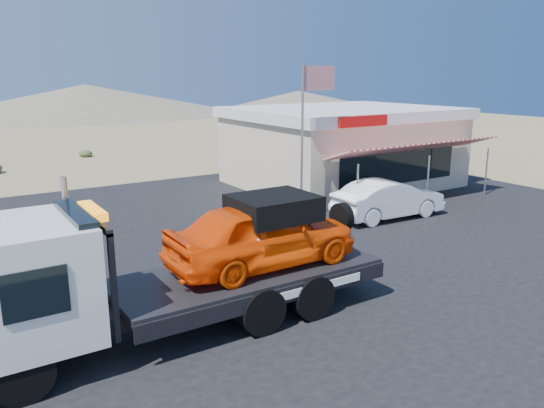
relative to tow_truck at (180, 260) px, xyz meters
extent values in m
plane|color=#957B54|center=(2.92, 1.47, -1.65)|extent=(120.00, 120.00, 0.00)
cube|color=black|center=(4.92, 4.47, -1.64)|extent=(32.00, 24.00, 0.02)
cylinder|color=black|center=(-3.42, -1.07, -1.10)|extent=(1.07, 0.32, 1.07)
cylinder|color=black|center=(-3.42, 1.07, -1.10)|extent=(1.07, 0.32, 1.07)
cylinder|color=black|center=(1.38, -1.07, -1.10)|extent=(1.07, 0.59, 1.07)
cylinder|color=black|center=(1.38, 1.07, -1.10)|extent=(1.07, 0.59, 1.07)
cylinder|color=black|center=(2.77, -1.07, -1.10)|extent=(1.07, 0.59, 1.07)
cylinder|color=black|center=(2.77, 1.07, -1.10)|extent=(1.07, 0.59, 1.07)
cube|color=black|center=(0.53, 0.00, -0.94)|extent=(8.75, 1.07, 0.32)
cube|color=silver|center=(-3.10, 0.00, 0.18)|extent=(2.35, 2.51, 2.24)
cube|color=black|center=(-2.09, 0.00, 0.93)|extent=(0.37, 2.13, 0.96)
cube|color=black|center=(-1.77, 0.00, 0.13)|extent=(0.11, 2.35, 2.13)
cube|color=orange|center=(-1.77, 0.00, 1.36)|extent=(0.27, 1.28, 0.16)
cube|color=black|center=(1.70, 0.00, -0.64)|extent=(6.40, 2.45, 0.16)
imported|color=#FF4705|center=(2.13, 0.00, 0.24)|extent=(4.70, 1.89, 1.60)
cube|color=black|center=(2.45, 0.00, 0.84)|extent=(1.92, 1.60, 0.59)
imported|color=silver|center=(10.66, 4.30, -0.86)|extent=(4.73, 1.88, 1.53)
cube|color=beige|center=(13.42, 10.47, 0.07)|extent=(10.00, 8.00, 3.40)
cube|color=white|center=(13.42, 10.47, 2.02)|extent=(10.40, 8.40, 0.50)
cube|color=red|center=(10.92, 6.21, 2.02)|extent=(2.60, 0.12, 0.45)
cube|color=black|center=(13.42, 6.45, -0.13)|extent=(7.00, 0.06, 1.60)
cube|color=red|center=(13.42, 5.57, 0.82)|extent=(9.00, 1.73, 0.61)
cylinder|color=#99999E|center=(9.42, 4.77, -0.53)|extent=(0.08, 0.08, 2.20)
cylinder|color=#99999E|center=(13.42, 4.77, -0.53)|extent=(0.08, 0.08, 2.20)
cylinder|color=#99999E|center=(17.42, 4.77, -0.53)|extent=(0.08, 0.08, 2.20)
cylinder|color=#99999E|center=(7.62, 5.97, 1.37)|extent=(0.10, 0.10, 6.00)
cube|color=#B20C14|center=(8.37, 5.97, 3.77)|extent=(1.50, 0.02, 0.90)
ellipsoid|color=#3F4927|center=(4.60, 27.03, -1.41)|extent=(0.90, 0.90, 0.49)
cone|color=#726B59|center=(12.92, 59.47, 0.45)|extent=(44.00, 44.00, 4.20)
cone|color=#726B59|center=(42.92, 55.47, -0.15)|extent=(32.00, 32.00, 3.00)
camera|label=1|loc=(-4.23, -10.28, 3.97)|focal=35.00mm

